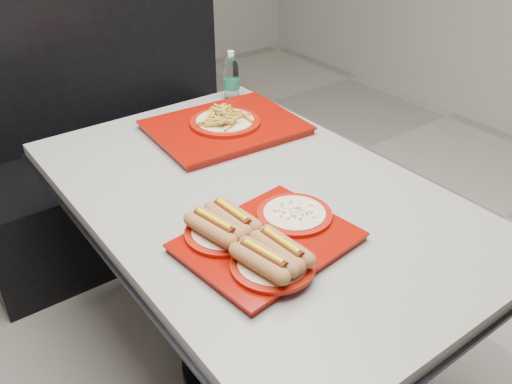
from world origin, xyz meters
TOP-DOWN VIEW (x-y plane):
  - ground at (0.00, 0.00)m, footprint 6.00×6.00m
  - diner_table at (0.00, 0.00)m, footprint 0.92×1.42m
  - booth_bench at (0.00, 1.09)m, footprint 1.30×0.57m
  - tray_near at (-0.15, -0.23)m, footprint 0.44×0.37m
  - tray_far at (0.15, 0.38)m, footprint 0.53×0.42m
  - water_bottle at (0.34, 0.61)m, footprint 0.06×0.06m

SIDE VIEW (x-z plane):
  - ground at x=0.00m, z-range 0.00..0.00m
  - booth_bench at x=0.00m, z-range -0.27..1.08m
  - diner_table at x=0.00m, z-range 0.21..0.96m
  - tray_far at x=0.15m, z-range 0.73..0.83m
  - tray_near at x=-0.15m, z-range 0.74..0.83m
  - water_bottle at x=0.34m, z-range 0.74..0.93m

